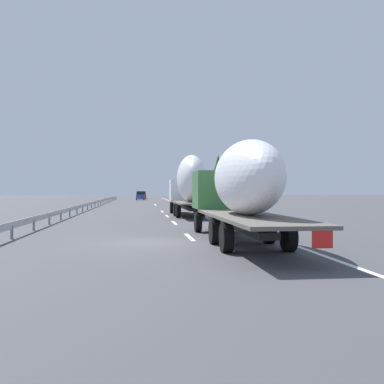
% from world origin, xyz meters
% --- Properties ---
extents(ground_plane, '(260.00, 260.00, 0.00)m').
position_xyz_m(ground_plane, '(40.00, 0.00, 0.00)').
color(ground_plane, '#424247').
extents(lane_stripe_0, '(3.20, 0.20, 0.01)m').
position_xyz_m(lane_stripe_0, '(2.00, -1.80, 0.00)').
color(lane_stripe_0, white).
rests_on(lane_stripe_0, ground_plane).
extents(lane_stripe_1, '(3.20, 0.20, 0.01)m').
position_xyz_m(lane_stripe_1, '(10.92, -1.80, 0.00)').
color(lane_stripe_1, white).
rests_on(lane_stripe_1, ground_plane).
extents(lane_stripe_2, '(3.20, 0.20, 0.01)m').
position_xyz_m(lane_stripe_2, '(18.44, -1.80, 0.00)').
color(lane_stripe_2, white).
rests_on(lane_stripe_2, ground_plane).
extents(lane_stripe_3, '(3.20, 0.20, 0.01)m').
position_xyz_m(lane_stripe_3, '(26.25, -1.80, 0.00)').
color(lane_stripe_3, white).
rests_on(lane_stripe_3, ground_plane).
extents(lane_stripe_4, '(3.20, 0.20, 0.01)m').
position_xyz_m(lane_stripe_4, '(44.39, -1.80, 0.00)').
color(lane_stripe_4, white).
rests_on(lane_stripe_4, ground_plane).
extents(lane_stripe_5, '(3.20, 0.20, 0.01)m').
position_xyz_m(lane_stripe_5, '(47.65, -1.80, 0.00)').
color(lane_stripe_5, white).
rests_on(lane_stripe_5, ground_plane).
extents(edge_line_right, '(110.00, 0.20, 0.01)m').
position_xyz_m(edge_line_right, '(45.00, -5.50, 0.00)').
color(edge_line_right, white).
rests_on(edge_line_right, ground_plane).
extents(truck_lead, '(12.85, 2.55, 4.89)m').
position_xyz_m(truck_lead, '(18.06, -3.60, 2.67)').
color(truck_lead, silver).
rests_on(truck_lead, ground_plane).
extents(truck_trailing, '(14.03, 2.55, 4.02)m').
position_xyz_m(truck_trailing, '(-0.29, -3.60, 2.32)').
color(truck_trailing, '#387038').
rests_on(truck_trailing, ground_plane).
extents(car_red_compact, '(4.18, 1.88, 1.81)m').
position_xyz_m(car_red_compact, '(92.25, -0.24, 0.92)').
color(car_red_compact, red).
rests_on(car_red_compact, ground_plane).
extents(car_blue_sedan, '(4.65, 1.84, 1.87)m').
position_xyz_m(car_blue_sedan, '(79.14, 0.28, 0.94)').
color(car_blue_sedan, '#28479E').
rests_on(car_blue_sedan, ground_plane).
extents(road_sign, '(0.10, 0.90, 3.29)m').
position_xyz_m(road_sign, '(37.95, -6.70, 2.27)').
color(road_sign, gray).
rests_on(road_sign, ground_plane).
extents(tree_0, '(3.46, 3.46, 7.87)m').
position_xyz_m(tree_0, '(53.79, -12.32, 4.91)').
color(tree_0, '#472D19').
rests_on(tree_0, ground_plane).
extents(tree_1, '(3.87, 3.87, 5.54)m').
position_xyz_m(tree_1, '(77.86, -11.40, 3.65)').
color(tree_1, '#472D19').
rests_on(tree_1, ground_plane).
extents(tree_2, '(3.90, 3.90, 5.46)m').
position_xyz_m(tree_2, '(31.74, -10.50, 3.41)').
color(tree_2, '#472D19').
rests_on(tree_2, ground_plane).
extents(guardrail_median, '(94.00, 0.10, 0.76)m').
position_xyz_m(guardrail_median, '(43.00, 6.00, 0.58)').
color(guardrail_median, '#9EA0A5').
rests_on(guardrail_median, ground_plane).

